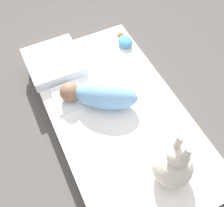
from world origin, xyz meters
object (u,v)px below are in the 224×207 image
object	(u,v)px
swaddled_baby	(101,95)
bunny_plush	(173,165)
turtle_plush	(124,41)
pillow	(54,62)

from	to	relation	value
swaddled_baby	bunny_plush	xyz separation A→B (m)	(-0.58, -0.14, 0.04)
swaddled_baby	turtle_plush	distance (m)	0.56
swaddled_baby	bunny_plush	size ratio (longest dim) A/B	1.18
bunny_plush	turtle_plush	size ratio (longest dim) A/B	2.40
turtle_plush	bunny_plush	bearing A→B (deg)	166.22
pillow	turtle_plush	distance (m)	0.54
swaddled_baby	pillow	xyz separation A→B (m)	(0.43, 0.16, -0.05)
pillow	bunny_plush	world-z (taller)	bunny_plush
bunny_plush	pillow	bearing A→B (deg)	16.44
pillow	swaddled_baby	bearing A→B (deg)	-159.47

